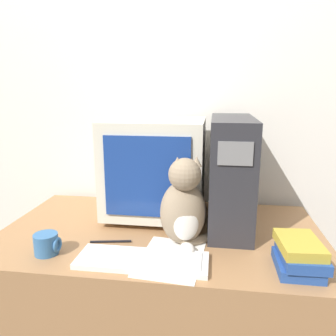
# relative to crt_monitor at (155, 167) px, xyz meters

# --- Properties ---
(wall_back) EXTENTS (7.00, 0.05, 2.50)m
(wall_back) POSITION_rel_crt_monitor_xyz_m (0.05, 0.28, 0.27)
(wall_back) COLOR silver
(wall_back) RESTS_ON ground_plane
(desk) EXTENTS (1.32, 0.76, 0.75)m
(desk) POSITION_rel_crt_monitor_xyz_m (0.05, -0.16, -0.60)
(desk) COLOR #9E7047
(desk) RESTS_ON ground_plane
(crt_monitor) EXTENTS (0.43, 0.39, 0.44)m
(crt_monitor) POSITION_rel_crt_monitor_xyz_m (0.00, 0.00, 0.00)
(crt_monitor) COLOR beige
(crt_monitor) RESTS_ON desk
(computer_tower) EXTENTS (0.17, 0.48, 0.46)m
(computer_tower) POSITION_rel_crt_monitor_xyz_m (0.33, -0.05, 0.00)
(computer_tower) COLOR #28282D
(computer_tower) RESTS_ON desk
(keyboard) EXTENTS (0.45, 0.15, 0.02)m
(keyboard) POSITION_rel_crt_monitor_xyz_m (0.03, -0.43, -0.22)
(keyboard) COLOR silver
(keyboard) RESTS_ON desk
(cat) EXTENTS (0.27, 0.23, 0.34)m
(cat) POSITION_rel_crt_monitor_xyz_m (0.16, -0.27, -0.08)
(cat) COLOR gray
(cat) RESTS_ON desk
(book_stack) EXTENTS (0.15, 0.20, 0.10)m
(book_stack) POSITION_rel_crt_monitor_xyz_m (0.54, -0.40, -0.18)
(book_stack) COLOR #234793
(book_stack) RESTS_ON desk
(pen) EXTENTS (0.16, 0.04, 0.01)m
(pen) POSITION_rel_crt_monitor_xyz_m (-0.12, -0.30, -0.23)
(pen) COLOR black
(pen) RESTS_ON desk
(paper_sheet) EXTENTS (0.24, 0.31, 0.00)m
(paper_sheet) POSITION_rel_crt_monitor_xyz_m (0.12, -0.39, -0.23)
(paper_sheet) COLOR white
(paper_sheet) RESTS_ON desk
(mug) EXTENTS (0.09, 0.08, 0.08)m
(mug) POSITION_rel_crt_monitor_xyz_m (-0.32, -0.42, -0.19)
(mug) COLOR #33669E
(mug) RESTS_ON desk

